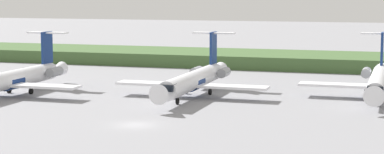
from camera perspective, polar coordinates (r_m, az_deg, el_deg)
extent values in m
plane|color=gray|center=(108.58, 1.23, -1.08)|extent=(500.00, 500.00, 0.00)
cube|color=#426033|center=(144.90, 5.37, 1.49)|extent=(320.00, 20.00, 2.68)
cylinder|color=white|center=(105.53, -14.82, -0.21)|extent=(2.70, 24.00, 2.70)
cone|color=white|center=(117.54, -11.21, 0.62)|extent=(2.30, 4.00, 2.29)
cylinder|color=navy|center=(105.55, -14.82, -0.29)|extent=(2.76, 3.60, 2.76)
cube|color=white|center=(101.75, -12.29, -0.75)|extent=(11.00, 3.20, 0.36)
cube|color=navy|center=(114.54, -11.97, 2.42)|extent=(0.36, 3.20, 5.20)
cube|color=white|center=(114.64, -11.93, 3.63)|extent=(6.80, 1.80, 0.24)
cylinder|color=gray|center=(114.47, -13.34, 0.49)|extent=(1.50, 3.40, 1.50)
cylinder|color=gray|center=(112.26, -11.36, 0.42)|extent=(1.50, 3.40, 1.50)
cylinder|color=black|center=(108.81, -14.97, -1.06)|extent=(0.35, 0.90, 0.90)
cylinder|color=black|center=(106.85, -13.24, -1.16)|extent=(0.35, 0.90, 0.90)
cylinder|color=white|center=(101.32, 0.11, -0.27)|extent=(2.70, 24.00, 2.70)
cone|color=white|center=(88.63, -2.47, -1.34)|extent=(2.70, 3.00, 2.70)
cone|color=white|center=(114.67, 2.17, 0.59)|extent=(2.29, 4.00, 2.29)
cube|color=black|center=(90.34, -2.06, -0.88)|extent=(2.03, 1.80, 0.90)
cylinder|color=navy|center=(101.34, 0.11, -0.35)|extent=(2.76, 3.60, 2.76)
cube|color=white|center=(102.35, -3.22, -0.55)|extent=(11.00, 3.20, 0.36)
cube|color=white|center=(98.87, 3.21, -0.82)|extent=(11.00, 3.20, 0.36)
cube|color=navy|center=(111.41, 1.78, 2.44)|extent=(0.36, 3.20, 5.20)
cube|color=white|center=(111.52, 1.83, 3.68)|extent=(6.80, 1.80, 0.24)
cylinder|color=gray|center=(110.68, 0.40, 0.46)|extent=(1.50, 3.40, 1.50)
cylinder|color=gray|center=(109.47, 2.66, 0.38)|extent=(1.50, 3.40, 1.50)
cylinder|color=gray|center=(94.51, -1.22, -1.70)|extent=(0.20, 0.20, 0.65)
cylinder|color=black|center=(94.60, -1.22, -2.03)|extent=(0.30, 0.90, 0.90)
cylinder|color=black|center=(104.43, -0.50, -1.16)|extent=(0.35, 0.90, 0.90)
cylinder|color=black|center=(103.34, 1.51, -1.25)|extent=(0.35, 0.90, 0.90)
cylinder|color=white|center=(103.48, 15.26, -0.37)|extent=(2.70, 24.00, 2.70)
cone|color=white|center=(90.11, 14.94, -1.44)|extent=(2.70, 3.00, 2.70)
cone|color=white|center=(117.37, 15.51, 0.49)|extent=(2.30, 4.00, 2.29)
cube|color=black|center=(91.92, 15.00, -0.98)|extent=(2.02, 1.80, 0.90)
cylinder|color=navy|center=(103.50, 15.25, -0.45)|extent=(2.76, 3.60, 2.76)
cube|color=white|center=(102.93, 11.94, -0.65)|extent=(11.00, 3.20, 0.36)
cube|color=navy|center=(114.01, 15.53, 2.29)|extent=(0.36, 3.20, 5.20)
cube|color=white|center=(114.14, 15.57, 3.50)|extent=(6.80, 1.80, 0.24)
cylinder|color=gray|center=(112.67, 14.29, 0.36)|extent=(1.50, 3.40, 1.50)
cylinder|color=gray|center=(96.31, 15.06, -1.78)|extent=(0.20, 0.20, 0.65)
cylinder|color=black|center=(96.40, 15.05, -2.10)|extent=(0.30, 0.90, 0.90)
cylinder|color=black|center=(106.20, 14.25, -1.24)|extent=(0.35, 0.90, 0.90)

